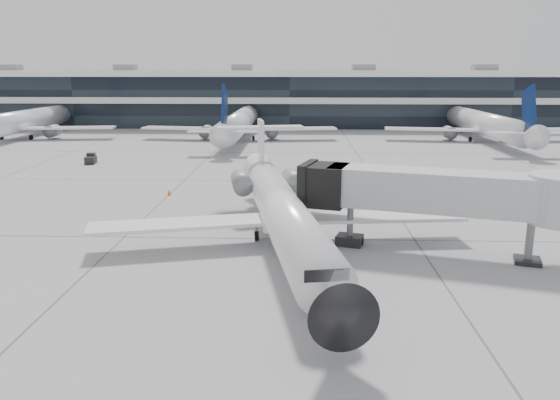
{
  "coord_description": "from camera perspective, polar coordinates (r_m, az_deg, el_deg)",
  "views": [
    {
      "loc": [
        2.13,
        -35.69,
        11.28
      ],
      "look_at": [
        0.78,
        0.59,
        2.6
      ],
      "focal_mm": 35.0,
      "sensor_mm": 36.0,
      "label": 1
    }
  ],
  "objects": [
    {
      "name": "bg_jet_right",
      "position": [
        96.15,
        20.32,
        5.87
      ],
      "size": [
        32.0,
        40.0,
        9.6
      ],
      "primitive_type": null,
      "color": "white",
      "rests_on": "ground"
    },
    {
      "name": "terminal",
      "position": [
        117.88,
        1.11,
        10.38
      ],
      "size": [
        170.0,
        22.0,
        10.0
      ],
      "primitive_type": "cube",
      "color": "black",
      "rests_on": "ground"
    },
    {
      "name": "ground",
      "position": [
        37.49,
        -1.23,
        -4.07
      ],
      "size": [
        220.0,
        220.0,
        0.0
      ],
      "primitive_type": "plane",
      "color": "gray",
      "rests_on": "ground"
    },
    {
      "name": "regional_jet",
      "position": [
        35.58,
        0.16,
        -0.95
      ],
      "size": [
        24.7,
        30.79,
        7.14
      ],
      "rotation": [
        0.0,
        0.0,
        0.18
      ],
      "color": "white",
      "rests_on": "ground"
    },
    {
      "name": "jet_bridge",
      "position": [
        34.84,
        17.42,
        0.72
      ],
      "size": [
        16.73,
        7.63,
        5.46
      ],
      "rotation": [
        0.0,
        0.0,
        -0.29
      ],
      "color": "#BCBEC1",
      "rests_on": "ground"
    },
    {
      "name": "far_tug",
      "position": [
        71.49,
        -19.17,
        4.07
      ],
      "size": [
        1.46,
        2.13,
        1.25
      ],
      "rotation": [
        0.0,
        0.0,
        0.16
      ],
      "color": "black",
      "rests_on": "ground"
    },
    {
      "name": "traffic_cone",
      "position": [
        51.35,
        -11.51,
        0.79
      ],
      "size": [
        0.46,
        0.46,
        0.58
      ],
      "rotation": [
        0.0,
        0.0,
        0.18
      ],
      "color": "orange",
      "rests_on": "ground"
    },
    {
      "name": "bg_jet_left",
      "position": [
        102.83,
        -25.31,
        5.86
      ],
      "size": [
        32.0,
        40.0,
        9.6
      ],
      "primitive_type": null,
      "color": "white",
      "rests_on": "ground"
    },
    {
      "name": "bg_jet_center",
      "position": [
        91.95,
        -4.24,
        6.36
      ],
      "size": [
        32.0,
        40.0,
        9.6
      ],
      "primitive_type": null,
      "color": "white",
      "rests_on": "ground"
    }
  ]
}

